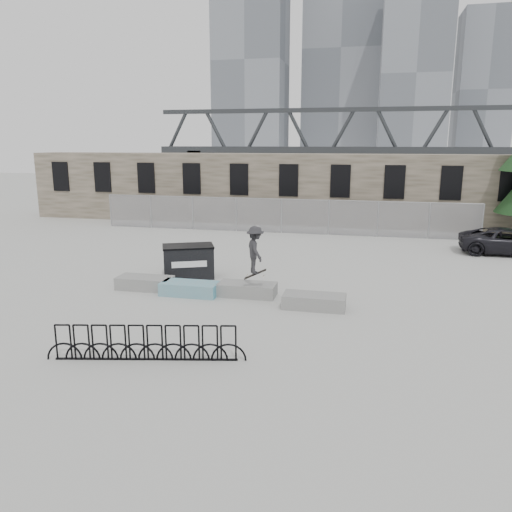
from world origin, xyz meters
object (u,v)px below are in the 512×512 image
Objects in this scene: planter_center_left at (190,288)px; bike_rack at (146,343)px; skateboarder at (255,250)px; planter_offset at (314,301)px; dumpster at (188,261)px; planter_far_left at (145,282)px; planter_center_right at (247,289)px; suv at (509,241)px.

bike_rack is (0.82, -5.33, 0.19)m from planter_center_left.
skateboarder is (1.55, 5.25, 1.30)m from bike_rack.
planter_offset is at bearing -129.20° from skateboarder.
dumpster is at bearing 153.18° from planter_offset.
planter_far_left is 0.88× the size of dumpster.
bike_rack is (1.66, -7.51, -0.21)m from dumpster.
planter_offset is at bearing -50.43° from dumpster.
dumpster is (-2.84, 1.85, 0.41)m from planter_center_right.
dumpster reaches higher than planter_center_left.
skateboarder is (2.37, -0.08, 1.49)m from planter_center_left.
suv is at bearing -75.17° from skateboarder.
planter_center_right is 1.59m from skateboarder.
dumpster reaches higher than planter_center_right.
suv is at bearing 36.98° from planter_center_left.
planter_far_left is at bearing 125.26° from suv.
bike_rack is 2.68× the size of skateboarder.
dumpster is at bearing 146.90° from planter_center_right.
planter_center_left is at bearing 98.72° from bike_rack.
planter_center_right is at bearing 9.52° from planter_center_left.
skateboarder is at bearing -58.75° from dumpster.
skateboarder is (-2.04, 0.39, 1.49)m from planter_offset.
planter_offset is 6.04m from bike_rack.
planter_center_right is (3.84, 0.01, 0.00)m from planter_far_left.
suv is (13.44, 7.30, -0.03)m from dumpster.
planter_center_right is at bearing 133.70° from suv.
planter_center_right is 5.79m from bike_rack.
suv is (10.60, 9.15, 0.38)m from planter_center_right.
planter_center_left and planter_offset have the same top height.
bike_rack is 5.63m from skateboarder.
skateboarder is at bearing -47.46° from planter_center_right.
planter_far_left is 1.00× the size of planter_center_left.
bike_rack is at bearing 135.23° from skateboarder.
skateboarder is (0.38, -0.42, 1.49)m from planter_center_right.
planter_center_right is 2.55m from planter_offset.
bike_rack reaches higher than planter_offset.
planter_center_left is 15.77m from suv.
planter_far_left is 1.11× the size of skateboarder.
planter_center_left is 0.88× the size of dumpster.
bike_rack reaches higher than planter_far_left.
planter_center_right is 0.88× the size of dumpster.
skateboarder is at bearing -1.99° from planter_center_left.
planter_center_right is 0.45× the size of suv.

